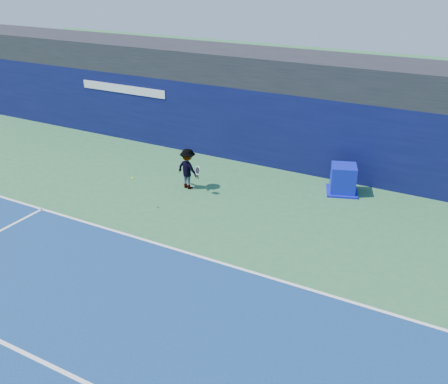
{
  "coord_description": "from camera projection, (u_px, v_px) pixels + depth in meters",
  "views": [
    {
      "loc": [
        7.36,
        -7.09,
        7.52
      ],
      "look_at": [
        0.69,
        5.2,
        1.0
      ],
      "focal_mm": 40.0,
      "sensor_mm": 36.0,
      "label": 1
    }
  ],
  "objects": [
    {
      "name": "equipment_cart",
      "position": [
        343.0,
        180.0,
        17.58
      ],
      "size": [
        1.36,
        1.36,
        1.02
      ],
      "color": "#0C14AC",
      "rests_on": "ground"
    },
    {
      "name": "tennis_ball",
      "position": [
        133.0,
        178.0,
        16.16
      ],
      "size": [
        0.08,
        0.08,
        0.08
      ],
      "color": "#ADDC18",
      "rests_on": "ground"
    },
    {
      "name": "tennis_player",
      "position": [
        188.0,
        169.0,
        17.82
      ],
      "size": [
        1.25,
        0.75,
        1.49
      ],
      "color": "white",
      "rests_on": "ground"
    },
    {
      "name": "service_line",
      "position": [
        31.0,
        356.0,
        10.41
      ],
      "size": [
        24.0,
        0.1,
        0.01
      ],
      "primitive_type": "cube",
      "color": "white",
      "rests_on": "ground"
    },
    {
      "name": "stadium_band",
      "position": [
        285.0,
        69.0,
        19.64
      ],
      "size": [
        36.0,
        3.0,
        1.2
      ],
      "primitive_type": "cube",
      "color": "black",
      "rests_on": "back_wall_assembly"
    },
    {
      "name": "back_wall_assembly",
      "position": [
        272.0,
        127.0,
        19.73
      ],
      "size": [
        36.0,
        1.03,
        3.0
      ],
      "color": "#0A0E3C",
      "rests_on": "ground"
    },
    {
      "name": "ground",
      "position": [
        96.0,
        304.0,
        12.0
      ],
      "size": [
        80.0,
        80.0,
        0.0
      ],
      "primitive_type": "plane",
      "color": "#2F6A3D",
      "rests_on": "ground"
    },
    {
      "name": "baseline",
      "position": [
        167.0,
        247.0,
        14.39
      ],
      "size": [
        24.0,
        0.1,
        0.01
      ],
      "primitive_type": "cube",
      "color": "white",
      "rests_on": "ground"
    }
  ]
}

